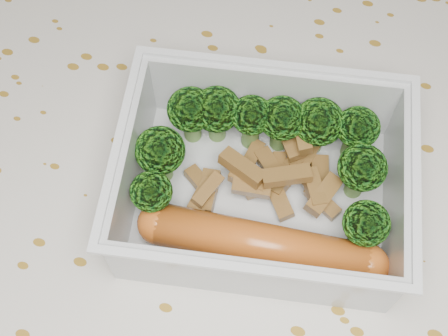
% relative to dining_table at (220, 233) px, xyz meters
% --- Properties ---
extents(dining_table, '(1.40, 0.90, 0.75)m').
position_rel_dining_table_xyz_m(dining_table, '(0.00, 0.00, 0.00)').
color(dining_table, brown).
rests_on(dining_table, ground).
extents(tablecloth, '(1.46, 0.96, 0.19)m').
position_rel_dining_table_xyz_m(tablecloth, '(0.00, 0.00, 0.05)').
color(tablecloth, beige).
rests_on(tablecloth, dining_table).
extents(lunch_container, '(0.21, 0.18, 0.07)m').
position_rel_dining_table_xyz_m(lunch_container, '(0.03, -0.00, 0.11)').
color(lunch_container, silver).
rests_on(lunch_container, tablecloth).
extents(broccoli_florets, '(0.17, 0.12, 0.05)m').
position_rel_dining_table_xyz_m(broccoli_florets, '(0.02, 0.03, 0.13)').
color(broccoli_florets, '#608C3F').
rests_on(broccoli_florets, lunch_container).
extents(meat_pile, '(0.11, 0.08, 0.03)m').
position_rel_dining_table_xyz_m(meat_pile, '(0.03, 0.01, 0.11)').
color(meat_pile, brown).
rests_on(meat_pile, lunch_container).
extents(sausage, '(0.17, 0.04, 0.03)m').
position_rel_dining_table_xyz_m(sausage, '(0.04, -0.04, 0.11)').
color(sausage, '#AF5118').
rests_on(sausage, lunch_container).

